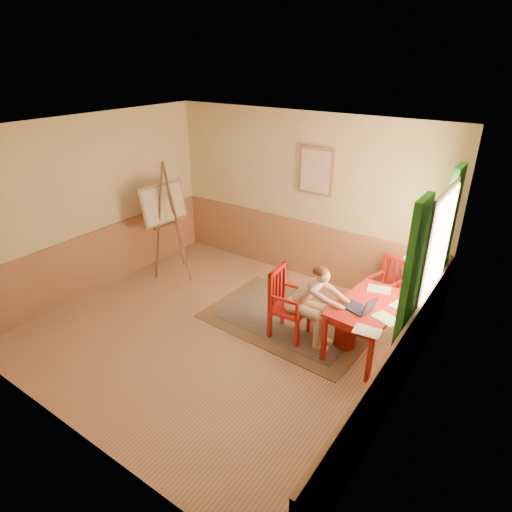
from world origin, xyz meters
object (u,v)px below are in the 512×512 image
Objects in this scene: laptop at (361,308)px; figure at (310,301)px; chair_left at (287,303)px; easel at (165,209)px; table at (369,310)px; chair_back at (386,287)px.

figure is at bearing -177.14° from laptop.
easel reaches higher than chair_left.
table is at bearing 81.06° from laptop.
chair_left is 1.05m from laptop.
easel is at bearing 173.81° from laptop.
chair_left is 1.60m from chair_back.
table is 1.07× the size of figure.
figure is at bearing 5.24° from chair_left.
chair_back is at bearing 12.78° from easel.
chair_back reaches higher than table.
figure is at bearing -8.19° from easel.
laptop is (0.68, 0.03, 0.12)m from figure.
figure reaches higher than chair_left.
chair_left reaches higher than table.
figure reaches higher than table.
table is 0.62× the size of easel.
easel is at bearing 177.43° from table.
laptop is at bearing -6.19° from easel.
chair_left is 0.50× the size of easel.
figure is 0.58× the size of easel.
table is at bearing 15.95° from chair_left.
table is 1.38× the size of chair_back.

